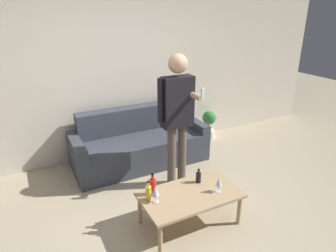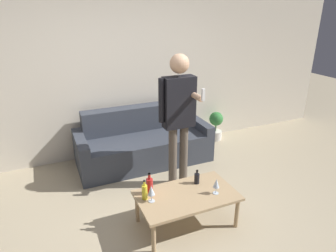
{
  "view_description": "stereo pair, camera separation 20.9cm",
  "coord_description": "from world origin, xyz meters",
  "px_view_note": "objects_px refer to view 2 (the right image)",
  "views": [
    {
      "loc": [
        -1.26,
        -2.23,
        2.22
      ],
      "look_at": [
        0.19,
        0.61,
        0.95
      ],
      "focal_mm": 32.0,
      "sensor_mm": 36.0,
      "label": 1
    },
    {
      "loc": [
        -1.07,
        -2.32,
        2.22
      ],
      "look_at": [
        0.19,
        0.61,
        0.95
      ],
      "focal_mm": 32.0,
      "sensor_mm": 36.0,
      "label": 2
    }
  ],
  "objects_px": {
    "coffee_table": "(187,197)",
    "person_standing_front": "(179,111)",
    "bottle_orange": "(150,186)",
    "couch": "(143,143)"
  },
  "relations": [
    {
      "from": "coffee_table",
      "to": "bottle_orange",
      "type": "xyz_separation_m",
      "value": [
        -0.35,
        0.17,
        0.14
      ]
    },
    {
      "from": "bottle_orange",
      "to": "person_standing_front",
      "type": "relative_size",
      "value": 0.14
    },
    {
      "from": "person_standing_front",
      "to": "coffee_table",
      "type": "bearing_deg",
      "value": -108.34
    },
    {
      "from": "coffee_table",
      "to": "bottle_orange",
      "type": "distance_m",
      "value": 0.42
    },
    {
      "from": "coffee_table",
      "to": "person_standing_front",
      "type": "relative_size",
      "value": 0.61
    },
    {
      "from": "couch",
      "to": "bottle_orange",
      "type": "height_order",
      "value": "couch"
    },
    {
      "from": "couch",
      "to": "bottle_orange",
      "type": "relative_size",
      "value": 8.07
    },
    {
      "from": "person_standing_front",
      "to": "bottle_orange",
      "type": "bearing_deg",
      "value": -135.97
    },
    {
      "from": "coffee_table",
      "to": "bottle_orange",
      "type": "bearing_deg",
      "value": 154.43
    },
    {
      "from": "couch",
      "to": "person_standing_front",
      "type": "height_order",
      "value": "person_standing_front"
    }
  ]
}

